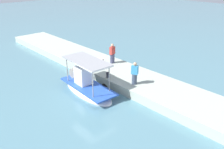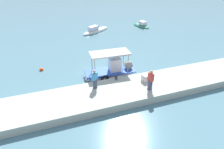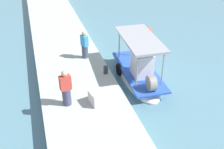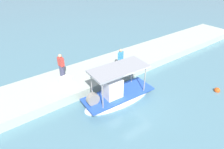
{
  "view_description": "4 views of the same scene",
  "coord_description": "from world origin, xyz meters",
  "px_view_note": "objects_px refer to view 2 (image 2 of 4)",
  "views": [
    {
      "loc": [
        -11.41,
        8.76,
        8.12
      ],
      "look_at": [
        0.22,
        -2.01,
        1.18
      ],
      "focal_mm": 37.64,
      "sensor_mm": 36.0,
      "label": 1
    },
    {
      "loc": [
        -4.77,
        -16.94,
        10.04
      ],
      "look_at": [
        0.49,
        -2.27,
        1.28
      ],
      "focal_mm": 32.47,
      "sensor_mm": 36.0,
      "label": 2
    },
    {
      "loc": [
        12.92,
        -5.56,
        8.19
      ],
      "look_at": [
        1.72,
        -2.09,
        1.03
      ],
      "focal_mm": 43.01,
      "sensor_mm": 36.0,
      "label": 3
    },
    {
      "loc": [
        7.74,
        8.0,
        8.42
      ],
      "look_at": [
        0.45,
        -1.73,
        1.17
      ],
      "focal_mm": 31.62,
      "sensor_mm": 36.0,
      "label": 4
    }
  ],
  "objects_px": {
    "cargo_crate": "(146,78)",
    "moored_boat_near": "(141,26)",
    "mooring_bollard": "(116,77)",
    "main_fishing_boat": "(111,72)",
    "fisherman_by_crate": "(150,81)",
    "moored_boat_mid": "(95,31)",
    "fisherman_near_bollard": "(95,80)",
    "marker_buoy": "(41,70)"
  },
  "relations": [
    {
      "from": "fisherman_by_crate",
      "to": "cargo_crate",
      "type": "distance_m",
      "value": 1.43
    },
    {
      "from": "mooring_bollard",
      "to": "cargo_crate",
      "type": "relative_size",
      "value": 0.62
    },
    {
      "from": "main_fishing_boat",
      "to": "fisherman_by_crate",
      "type": "height_order",
      "value": "main_fishing_boat"
    },
    {
      "from": "main_fishing_boat",
      "to": "marker_buoy",
      "type": "xyz_separation_m",
      "value": [
        -6.49,
        3.52,
        -0.36
      ]
    },
    {
      "from": "fisherman_near_bollard",
      "to": "moored_boat_near",
      "type": "height_order",
      "value": "fisherman_near_bollard"
    },
    {
      "from": "main_fishing_boat",
      "to": "moored_boat_near",
      "type": "bearing_deg",
      "value": 53.47
    },
    {
      "from": "cargo_crate",
      "to": "mooring_bollard",
      "type": "bearing_deg",
      "value": 155.13
    },
    {
      "from": "fisherman_by_crate",
      "to": "moored_boat_mid",
      "type": "relative_size",
      "value": 0.32
    },
    {
      "from": "moored_boat_mid",
      "to": "moored_boat_near",
      "type": "bearing_deg",
      "value": 1.54
    },
    {
      "from": "cargo_crate",
      "to": "moored_boat_near",
      "type": "distance_m",
      "value": 19.63
    },
    {
      "from": "marker_buoy",
      "to": "moored_boat_mid",
      "type": "distance_m",
      "value": 14.09
    },
    {
      "from": "moored_boat_near",
      "to": "fisherman_by_crate",
      "type": "bearing_deg",
      "value": -115.21
    },
    {
      "from": "mooring_bollard",
      "to": "moored_boat_near",
      "type": "relative_size",
      "value": 0.11
    },
    {
      "from": "main_fishing_boat",
      "to": "fisherman_near_bollard",
      "type": "bearing_deg",
      "value": -132.39
    },
    {
      "from": "moored_boat_near",
      "to": "moored_boat_mid",
      "type": "relative_size",
      "value": 0.73
    },
    {
      "from": "main_fishing_boat",
      "to": "mooring_bollard",
      "type": "relative_size",
      "value": 12.14
    },
    {
      "from": "fisherman_by_crate",
      "to": "marker_buoy",
      "type": "bearing_deg",
      "value": 137.13
    },
    {
      "from": "main_fishing_boat",
      "to": "cargo_crate",
      "type": "xyz_separation_m",
      "value": [
        2.26,
        -3.0,
        0.51
      ]
    },
    {
      "from": "marker_buoy",
      "to": "fisherman_near_bollard",
      "type": "bearing_deg",
      "value": -55.41
    },
    {
      "from": "main_fishing_boat",
      "to": "cargo_crate",
      "type": "distance_m",
      "value": 3.79
    },
    {
      "from": "cargo_crate",
      "to": "moored_boat_near",
      "type": "xyz_separation_m",
      "value": [
        8.58,
        17.64,
        -0.79
      ]
    },
    {
      "from": "mooring_bollard",
      "to": "moored_boat_mid",
      "type": "bearing_deg",
      "value": 80.9
    },
    {
      "from": "cargo_crate",
      "to": "marker_buoy",
      "type": "height_order",
      "value": "cargo_crate"
    },
    {
      "from": "mooring_bollard",
      "to": "cargo_crate",
      "type": "height_order",
      "value": "cargo_crate"
    },
    {
      "from": "fisherman_by_crate",
      "to": "mooring_bollard",
      "type": "xyz_separation_m",
      "value": [
        -2.09,
        2.42,
        -0.59
      ]
    },
    {
      "from": "cargo_crate",
      "to": "fisherman_by_crate",
      "type": "bearing_deg",
      "value": -104.38
    },
    {
      "from": "mooring_bollard",
      "to": "moored_boat_near",
      "type": "bearing_deg",
      "value": 56.32
    },
    {
      "from": "main_fishing_boat",
      "to": "moored_boat_near",
      "type": "relative_size",
      "value": 1.31
    },
    {
      "from": "fisherman_by_crate",
      "to": "marker_buoy",
      "type": "xyz_separation_m",
      "value": [
        -8.42,
        7.82,
        -1.37
      ]
    },
    {
      "from": "fisherman_by_crate",
      "to": "marker_buoy",
      "type": "distance_m",
      "value": 11.57
    },
    {
      "from": "main_fishing_boat",
      "to": "cargo_crate",
      "type": "bearing_deg",
      "value": -53.01
    },
    {
      "from": "main_fishing_boat",
      "to": "moored_boat_mid",
      "type": "height_order",
      "value": "main_fishing_boat"
    },
    {
      "from": "fisherman_by_crate",
      "to": "moored_boat_mid",
      "type": "xyz_separation_m",
      "value": [
        0.52,
        18.71,
        -1.26
      ]
    },
    {
      "from": "main_fishing_boat",
      "to": "marker_buoy",
      "type": "relative_size",
      "value": 12.53
    },
    {
      "from": "fisherman_near_bollard",
      "to": "mooring_bollard",
      "type": "distance_m",
      "value": 2.31
    },
    {
      "from": "cargo_crate",
      "to": "moored_boat_mid",
      "type": "height_order",
      "value": "cargo_crate"
    },
    {
      "from": "fisherman_near_bollard",
      "to": "marker_buoy",
      "type": "bearing_deg",
      "value": 124.59
    },
    {
      "from": "fisherman_by_crate",
      "to": "marker_buoy",
      "type": "relative_size",
      "value": 4.26
    },
    {
      "from": "fisherman_by_crate",
      "to": "moored_boat_near",
      "type": "distance_m",
      "value": 20.97
    },
    {
      "from": "marker_buoy",
      "to": "mooring_bollard",
      "type": "bearing_deg",
      "value": -40.47
    },
    {
      "from": "cargo_crate",
      "to": "moored_boat_mid",
      "type": "relative_size",
      "value": 0.13
    },
    {
      "from": "fisherman_by_crate",
      "to": "cargo_crate",
      "type": "height_order",
      "value": "fisherman_by_crate"
    }
  ]
}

